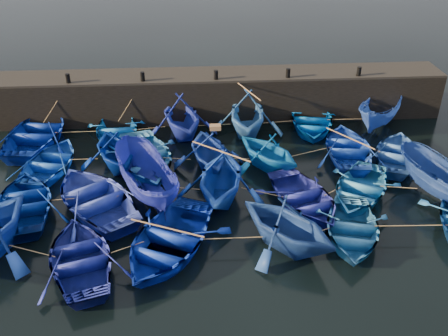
{
  "coord_description": "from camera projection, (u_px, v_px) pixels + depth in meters",
  "views": [
    {
      "loc": [
        -1.37,
        -16.5,
        12.38
      ],
      "look_at": [
        0.0,
        3.2,
        0.7
      ],
      "focal_mm": 40.0,
      "sensor_mm": 36.0,
      "label": 1
    }
  ],
  "objects": [
    {
      "name": "boat_18",
      "position": [
        360.0,
        188.0,
        21.88
      ],
      "size": [
        5.06,
        5.51,
        0.93
      ],
      "primitive_type": "imported",
      "rotation": [
        0.0,
        0.0,
        -0.54
      ],
      "color": "#206BB7",
      "rests_on": "ground"
    },
    {
      "name": "quay_wall",
      "position": [
        215.0,
        96.0,
        28.93
      ],
      "size": [
        26.0,
        2.5,
        2.5
      ],
      "primitive_type": "cube",
      "color": "black",
      "rests_on": "ground"
    },
    {
      "name": "boat_11",
      "position": [
        348.0,
        147.0,
        25.1
      ],
      "size": [
        3.97,
        5.16,
        0.99
      ],
      "primitive_type": "imported",
      "rotation": [
        0.0,
        0.0,
        3.02
      ],
      "color": "#1338A5",
      "rests_on": "ground"
    },
    {
      "name": "boat_6",
      "position": [
        51.0,
        162.0,
        23.91
      ],
      "size": [
        4.05,
        5.02,
        0.92
      ],
      "primitive_type": "imported",
      "rotation": [
        0.0,
        0.0,
        2.93
      ],
      "color": "blue",
      "rests_on": "ground"
    },
    {
      "name": "bollard_1",
      "position": [
        143.0,
        77.0,
        27.09
      ],
      "size": [
        0.24,
        0.24,
        0.5
      ],
      "primitive_type": "cylinder",
      "color": "black",
      "rests_on": "quay_top"
    },
    {
      "name": "boat_24",
      "position": [
        352.0,
        229.0,
        19.41
      ],
      "size": [
        4.1,
        5.0,
        0.91
      ],
      "primitive_type": "imported",
      "rotation": [
        0.0,
        0.0,
        -0.25
      ],
      "color": "#2567A2",
      "rests_on": "ground"
    },
    {
      "name": "boat_10",
      "position": [
        268.0,
        150.0,
        23.81
      ],
      "size": [
        4.82,
        4.93,
        1.97
      ],
      "primitive_type": "imported",
      "rotation": [
        0.0,
        0.0,
        3.77
      ],
      "color": "#0957A2",
      "rests_on": "ground"
    },
    {
      "name": "boat_17",
      "position": [
        304.0,
        198.0,
        21.25
      ],
      "size": [
        4.51,
        5.35,
        0.95
      ],
      "primitive_type": "imported",
      "rotation": [
        0.0,
        0.0,
        0.31
      ],
      "color": "navy",
      "rests_on": "ground"
    },
    {
      "name": "boat_9",
      "position": [
        209.0,
        150.0,
        23.73
      ],
      "size": [
        4.08,
        4.53,
        2.11
      ],
      "primitive_type": "imported",
      "rotation": [
        0.0,
        0.0,
        3.31
      ],
      "color": "navy",
      "rests_on": "ground"
    },
    {
      "name": "boat_22",
      "position": [
        168.0,
        240.0,
        18.64
      ],
      "size": [
        5.72,
        6.47,
        1.11
      ],
      "primitive_type": "imported",
      "rotation": [
        0.0,
        0.0,
        -0.43
      ],
      "color": "navy",
      "rests_on": "ground"
    },
    {
      "name": "ground",
      "position": [
        229.0,
        222.0,
        20.55
      ],
      "size": [
        120.0,
        120.0,
        0.0
      ],
      "primitive_type": "plane",
      "color": "black",
      "rests_on": "ground"
    },
    {
      "name": "boat_7",
      "position": [
        115.0,
        149.0,
        23.79
      ],
      "size": [
        4.68,
        4.99,
        2.11
      ],
      "primitive_type": "imported",
      "rotation": [
        0.0,
        0.0,
        3.51
      ],
      "color": "navy",
      "rests_on": "ground"
    },
    {
      "name": "boat_5",
      "position": [
        380.0,
        112.0,
        27.76
      ],
      "size": [
        4.25,
        4.92,
        1.84
      ],
      "primitive_type": "imported",
      "rotation": [
        0.0,
        0.0,
        -0.63
      ],
      "color": "#284BA6",
      "rests_on": "ground"
    },
    {
      "name": "boat_21",
      "position": [
        81.0,
        257.0,
        17.94
      ],
      "size": [
        4.56,
        5.43,
        0.96
      ],
      "primitive_type": "imported",
      "rotation": [
        0.0,
        0.0,
        3.44
      ],
      "color": "navy",
      "rests_on": "ground"
    },
    {
      "name": "boat_13",
      "position": [
        25.0,
        202.0,
        20.9
      ],
      "size": [
        4.48,
        5.48,
        1.0
      ],
      "primitive_type": "imported",
      "rotation": [
        0.0,
        0.0,
        3.38
      ],
      "color": "navy",
      "rests_on": "ground"
    },
    {
      "name": "bollard_0",
      "position": [
        68.0,
        78.0,
        26.86
      ],
      "size": [
        0.24,
        0.24,
        0.5
      ],
      "primitive_type": "cylinder",
      "color": "black",
      "rests_on": "quay_top"
    },
    {
      "name": "quay_top",
      "position": [
        215.0,
        74.0,
        28.26
      ],
      "size": [
        26.0,
        2.5,
        0.12
      ],
      "primitive_type": "cube",
      "color": "black",
      "rests_on": "quay_wall"
    },
    {
      "name": "bollard_3",
      "position": [
        288.0,
        73.0,
        27.57
      ],
      "size": [
        0.24,
        0.24,
        0.5
      ],
      "primitive_type": "cylinder",
      "color": "black",
      "rests_on": "quay_top"
    },
    {
      "name": "boat_1",
      "position": [
        116.0,
        132.0,
        26.65
      ],
      "size": [
        3.77,
        4.97,
        0.97
      ],
      "primitive_type": "imported",
      "rotation": [
        0.0,
        0.0,
        0.09
      ],
      "color": "#0B4E9D",
      "rests_on": "ground"
    },
    {
      "name": "boat_0",
      "position": [
        37.0,
        132.0,
        26.33
      ],
      "size": [
        4.73,
        6.16,
        1.19
      ],
      "primitive_type": "imported",
      "rotation": [
        0.0,
        0.0,
        3.02
      ],
      "color": "navy",
      "rests_on": "ground"
    },
    {
      "name": "boat_15",
      "position": [
        146.0,
        179.0,
        21.55
      ],
      "size": [
        3.83,
        5.56,
        2.01
      ],
      "primitive_type": "imported",
      "rotation": [
        0.0,
        0.0,
        3.54
      ],
      "color": "navy",
      "rests_on": "ground"
    },
    {
      "name": "mooring_ropes",
      "position": [
        223.0,
        146.0,
        24.41
      ],
      "size": [
        18.7,
        11.96,
        2.1
      ],
      "color": "tan",
      "rests_on": "ground"
    },
    {
      "name": "loose_oars",
      "position": [
        253.0,
        145.0,
        22.58
      ],
      "size": [
        11.12,
        11.96,
        1.52
      ],
      "color": "#99724C",
      "rests_on": "ground"
    },
    {
      "name": "wooden_crate",
      "position": [
        215.0,
        127.0,
        23.15
      ],
      "size": [
        0.51,
        0.35,
        0.22
      ],
      "primitive_type": "cube",
      "color": "olive",
      "rests_on": "boat_9"
    },
    {
      "name": "boat_2",
      "position": [
        181.0,
        116.0,
        26.77
      ],
      "size": [
        4.69,
        5.17,
        2.36
      ],
      "primitive_type": "imported",
      "rotation": [
        0.0,
        0.0,
        0.2
      ],
      "color": "#1B2C97",
      "rests_on": "ground"
    },
    {
      "name": "boat_3",
      "position": [
        247.0,
        112.0,
        27.02
      ],
      "size": [
        4.48,
        5.05,
        2.46
      ],
      "primitive_type": "imported",
      "rotation": [
        0.0,
        0.0,
        -0.1
      ],
      "color": "#2E66BA",
      "rests_on": "ground"
    },
    {
      "name": "boat_12",
      "position": [
        398.0,
        153.0,
        24.67
      ],
      "size": [
        4.79,
        5.39,
        0.92
      ],
      "primitive_type": "imported",
      "rotation": [
        0.0,
        0.0,
        2.7
      ],
      "color": "#2752A0",
      "rests_on": "ground"
    },
    {
      "name": "boat_8",
      "position": [
        144.0,
        158.0,
        24.02
      ],
      "size": [
        5.19,
        6.29,
        1.13
      ],
      "primitive_type": "imported",
      "rotation": [
        0.0,
        0.0,
        0.26
      ],
      "color": "#296DBA",
      "rests_on": "ground"
    },
    {
      "name": "bollard_4",
      "position": [
        359.0,
        71.0,
        27.81
      ],
      "size": [
        0.24,
        0.24,
        0.5
      ],
      "primitive_type": "cylinder",
      "color": "black",
      "rests_on": "quay_top"
    },
    {
      "name": "boat_16",
      "position": [
        221.0,
        176.0,
        21.39
      ],
      "size": [
        4.64,
        5.14,
        2.37
      ],
      "primitive_type": "imported",
      "rotation": [
        0.0,
        0.0,
        -0.18
      ],
      "color": "#1037A8",
      "rests_on": "ground"
    },
    {
      "name": "boat_19",
      "position": [
        439.0,
        181.0,
        21.6
      ],
      "size": [
        3.49,
        5.03,
        1.82
      ],
      "primitive_type": "imported",
      "rotation": [
        0.0,
        0.0,
        3.55
      ],
      "color": "navy",
      "rests_on": "ground"
    },
    {
      "name": "boat_4",
      "position": [
        311.0,
        121.0,
        27.77
      ],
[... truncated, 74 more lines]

